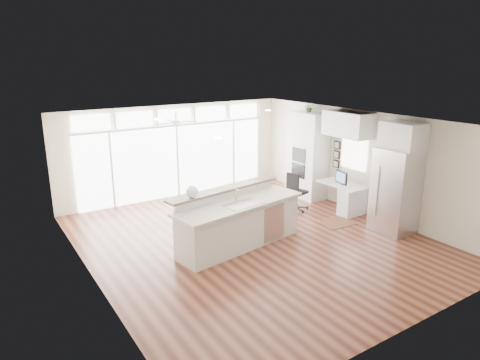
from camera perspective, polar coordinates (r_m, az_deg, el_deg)
floor at (r=9.81m, az=1.71°, el=-8.07°), size 7.00×8.00×0.02m
ceiling at (r=9.05m, az=1.86°, el=7.79°), size 7.00×8.00×0.02m
wall_back at (r=12.73m, az=-8.56°, el=3.85°), size 7.00×0.04×2.70m
wall_front at (r=6.67m, az=22.02°, el=-8.58°), size 7.00×0.04×2.70m
wall_left at (r=7.98m, az=-19.41°, el=-4.29°), size 0.04×8.00×2.70m
wall_right at (r=11.64m, az=16.10°, el=2.25°), size 0.04×8.00×2.70m
glass_wall at (r=12.74m, az=-8.39°, el=2.48°), size 5.80×0.06×2.08m
transom_row at (r=12.50m, az=-8.64°, el=8.42°), size 5.90×0.06×0.40m
desk_window at (r=11.75m, az=14.95°, el=3.47°), size 0.04×0.85×0.85m
ceiling_fan at (r=11.25m, az=-8.55°, el=8.11°), size 1.16×1.16×0.32m
recessed_lights at (r=9.22m, az=1.14°, el=7.82°), size 3.40×3.00×0.02m
oven_cabinet at (r=12.65m, az=8.96°, el=3.29°), size 0.64×1.20×2.50m
desk_nook at (r=11.82m, az=13.47°, el=-2.24°), size 0.72×1.30×0.76m
upper_cabinets at (r=11.40m, az=14.25°, el=7.24°), size 0.64×1.30×0.64m
refrigerator at (r=10.62m, az=20.02°, el=-1.36°), size 0.76×0.90×2.00m
fridge_cabinet at (r=10.38m, az=20.90°, el=5.57°), size 0.64×0.90×0.60m
framed_photos at (r=12.20m, az=12.76°, el=3.34°), size 0.06×0.22×0.80m
kitchen_island at (r=9.31m, az=-0.03°, el=-5.30°), size 3.22×1.62×1.22m
rug at (r=11.03m, az=12.87°, el=-5.61°), size 0.87×0.65×0.01m
office_chair at (r=11.58m, az=7.63°, el=-1.54°), size 0.64×0.60×1.06m
fishbowl at (r=8.79m, az=-6.39°, el=-1.57°), size 0.30×0.30×0.26m
monitor at (r=11.60m, az=13.37°, el=0.36°), size 0.15×0.46×0.38m
keyboard at (r=11.53m, az=12.73°, el=-0.63°), size 0.18×0.36×0.02m
potted_plant at (r=12.43m, az=9.23°, el=9.42°), size 0.29×0.31×0.22m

